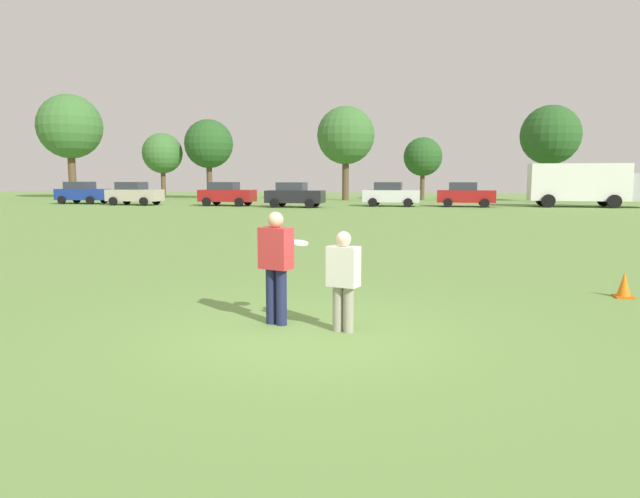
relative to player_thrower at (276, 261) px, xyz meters
The scene contains 18 objects.
ground_plane 1.17m from the player_thrower, 44.31° to the right, with size 150.22×150.22×0.00m, color #6B9347.
player_thrower is the anchor object (origin of this frame).
player_defender 1.08m from the player_thrower, 13.67° to the right, with size 0.49×0.38×1.44m.
frisbee 0.45m from the player_thrower, 27.47° to the left, with size 0.27×0.27×0.09m.
traffic_cone 6.56m from the player_thrower, 26.56° to the left, with size 0.32×0.32×0.48m.
parked_car_near_left 44.06m from the player_thrower, 124.87° to the left, with size 4.29×2.38×1.82m.
parked_car_mid_left 39.90m from the player_thrower, 119.79° to the left, with size 4.29×2.38×1.82m.
parked_car_center 36.81m from the player_thrower, 109.43° to the left, with size 4.29×2.38×1.82m.
parked_car_mid_right 34.07m from the player_thrower, 101.25° to the left, with size 4.29×2.38×1.82m.
parked_car_near_right 35.86m from the player_thrower, 89.56° to the left, with size 4.29×2.38×1.82m.
parked_car_far_right 36.53m from the player_thrower, 80.92° to the left, with size 4.29×2.38×1.82m.
box_truck 39.83m from the player_thrower, 68.59° to the left, with size 8.61×3.29×3.18m.
tree_west_oak 59.09m from the player_thrower, 124.88° to the left, with size 6.62×6.62×10.76m.
tree_west_maple 54.69m from the player_thrower, 115.92° to the left, with size 4.14×4.14×6.73m.
tree_center_elm 53.16m from the player_thrower, 110.96° to the left, with size 4.98×4.98×8.09m.
tree_east_birch 47.55m from the player_thrower, 95.45° to the left, with size 5.45×5.45×8.86m.
tree_east_oak 48.87m from the player_thrower, 86.73° to the left, with size 3.69×3.69×5.99m.
tree_far_east_pine 48.78m from the player_thrower, 73.39° to the left, with size 5.26×5.26×8.54m.
Camera 1 is at (1.52, -7.79, 2.19)m, focal length 32.50 mm.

